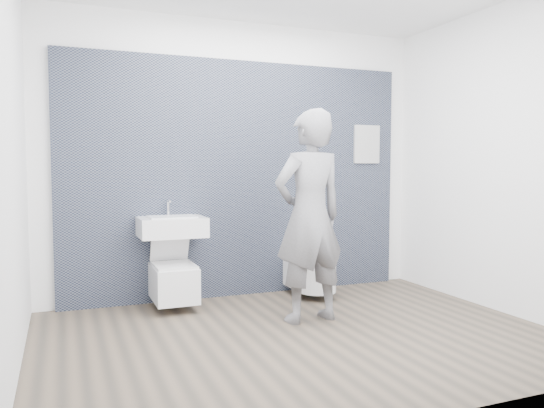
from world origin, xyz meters
name	(u,v)px	position (x,y,z in m)	size (l,w,h in m)	color
ground	(300,336)	(0.00, 0.00, 0.00)	(4.00, 4.00, 0.00)	brown
room_shell	(301,113)	(0.00, 0.00, 1.74)	(4.00, 4.00, 4.00)	white
tile_wall	(241,294)	(0.00, 1.47, 0.00)	(3.60, 0.06, 2.40)	black
washbasin	(172,226)	(-0.77, 1.21, 0.77)	(0.61, 0.46, 0.46)	white
toilet_square	(173,280)	(-0.77, 1.17, 0.27)	(0.38, 0.56, 0.71)	white
toilet_rounded	(312,273)	(0.65, 1.12, 0.24)	(0.38, 0.64, 0.34)	white
info_placard	(365,283)	(1.47, 1.43, 0.00)	(0.32, 0.03, 0.42)	silver
visitor	(309,216)	(0.24, 0.34, 0.91)	(0.66, 0.43, 1.81)	gray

